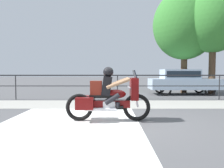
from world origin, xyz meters
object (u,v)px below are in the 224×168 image
motorcycle (109,97)px  parked_car (183,80)px  tree_behind_sign (214,20)px  tree_behind_car (186,25)px

motorcycle → parked_car: bearing=63.8°
tree_behind_sign → parked_car: bearing=-179.5°
parked_car → tree_behind_car: bearing=66.7°
tree_behind_car → motorcycle: bearing=-120.1°
motorcycle → parked_car: size_ratio=0.57×
tree_behind_sign → motorcycle: bearing=-130.5°
motorcycle → tree_behind_sign: bearing=54.5°
motorcycle → parked_car: parked_car is taller
tree_behind_sign → tree_behind_car: size_ratio=0.97×
motorcycle → tree_behind_sign: size_ratio=0.36×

